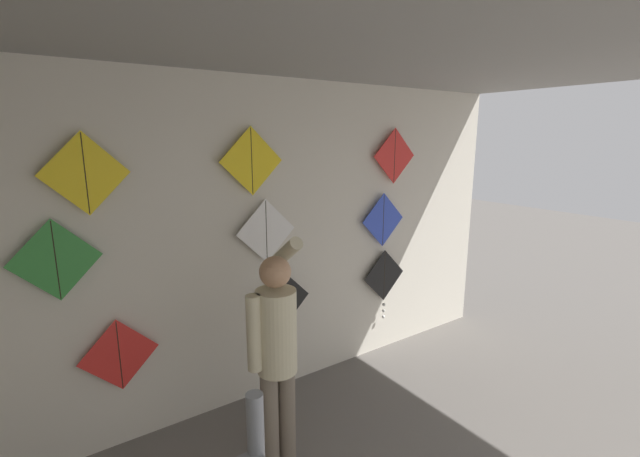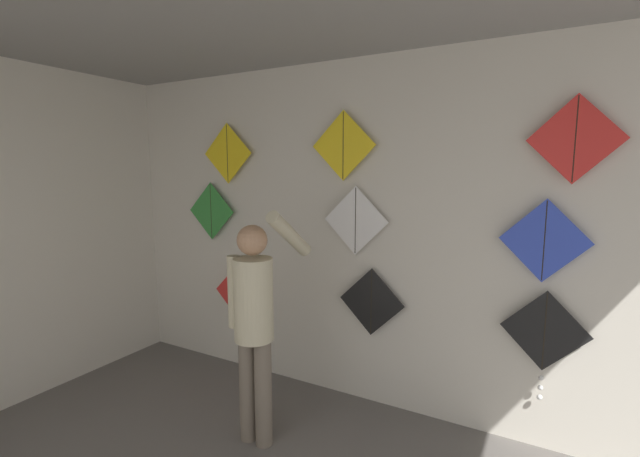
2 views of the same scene
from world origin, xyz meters
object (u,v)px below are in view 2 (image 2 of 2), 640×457
(kite_4, at_px, (356,221))
(kite_6, at_px, (227,153))
(kite_2, at_px, (544,337))
(shopkeeper, at_px, (255,314))
(kite_0, at_px, (238,292))
(kite_1, at_px, (371,302))
(kite_7, at_px, (343,146))
(kite_3, at_px, (211,211))
(kite_5, at_px, (544,241))
(kite_8, at_px, (575,139))

(kite_4, bearing_deg, kite_6, 180.00)
(kite_2, bearing_deg, shopkeeper, -154.73)
(shopkeeper, relative_size, kite_2, 2.20)
(kite_0, distance_m, kite_1, 1.37)
(kite_0, xyz_separation_m, kite_4, (1.22, 0.00, 0.77))
(kite_1, bearing_deg, kite_7, 180.00)
(kite_3, bearing_deg, kite_5, 0.00)
(shopkeeper, xyz_separation_m, kite_8, (1.85, 0.83, 1.18))
(kite_5, distance_m, kite_7, 1.59)
(kite_1, bearing_deg, kite_0, 180.00)
(kite_1, distance_m, kite_6, 1.89)
(kite_4, distance_m, kite_8, 1.59)
(kite_3, height_order, kite_7, kite_7)
(kite_4, relative_size, kite_7, 1.00)
(kite_4, xyz_separation_m, kite_6, (-1.31, 0.00, 0.55))
(kite_5, relative_size, kite_8, 1.00)
(kite_1, bearing_deg, kite_8, 0.00)
(kite_6, bearing_deg, kite_1, 0.00)
(kite_1, relative_size, kite_4, 1.00)
(kite_0, xyz_separation_m, kite_7, (1.11, 0.00, 1.36))
(kite_1, xyz_separation_m, kite_2, (1.24, -0.00, -0.05))
(shopkeeper, xyz_separation_m, kite_2, (1.76, 0.83, -0.11))
(kite_2, height_order, kite_4, kite_4)
(kite_4, bearing_deg, kite_1, 0.00)
(kite_3, bearing_deg, kite_8, 0.00)
(kite_2, distance_m, kite_8, 1.29)
(shopkeeper, xyz_separation_m, kite_6, (-0.93, 0.83, 1.14))
(kite_3, bearing_deg, shopkeeper, -35.91)
(kite_1, height_order, kite_6, kite_6)
(kite_5, bearing_deg, kite_2, -1.40)
(kite_2, xyz_separation_m, kite_3, (-2.92, 0.00, 0.70))
(kite_3, xyz_separation_m, kite_4, (1.53, 0.00, -0.00))
(kite_2, height_order, kite_7, kite_7)
(kite_2, relative_size, kite_4, 1.38)
(kite_6, distance_m, kite_8, 2.78)
(kite_3, distance_m, kite_8, 3.06)
(kite_0, relative_size, kite_7, 1.00)
(kite_4, relative_size, kite_8, 1.00)
(kite_4, bearing_deg, kite_8, 0.00)
(kite_6, bearing_deg, kite_8, 0.00)
(kite_8, bearing_deg, kite_3, 180.00)
(kite_5, xyz_separation_m, kite_7, (-1.46, 0.00, 0.65))
(kite_1, distance_m, kite_2, 1.24)
(kite_6, distance_m, kite_7, 1.19)
(shopkeeper, xyz_separation_m, kite_3, (-1.15, 0.83, 0.59))
(kite_0, xyz_separation_m, kite_6, (-0.08, 0.00, 1.32))
(kite_1, xyz_separation_m, kite_7, (-0.26, 0.00, 1.24))
(kite_1, distance_m, kite_8, 1.82)
(kite_3, xyz_separation_m, kite_7, (1.42, 0.00, 0.59))
(kite_4, relative_size, kite_6, 1.00)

